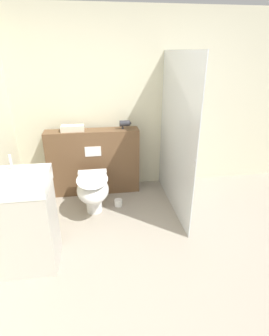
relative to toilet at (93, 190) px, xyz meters
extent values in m
plane|color=#9E9384|center=(0.57, -1.22, -0.35)|extent=(12.00, 12.00, 0.00)
cube|color=beige|center=(0.57, 0.82, 0.90)|extent=(8.00, 0.06, 2.50)
cube|color=brown|center=(0.02, 0.61, 0.13)|extent=(1.30, 0.25, 0.95)
cube|color=white|center=(0.02, 0.48, 0.34)|extent=(0.22, 0.01, 0.14)
cube|color=silver|center=(1.06, 0.06, 0.63)|extent=(0.01, 1.46, 1.96)
sphere|color=#B2B2B7|center=(1.06, -0.64, 0.59)|extent=(0.04, 0.04, 0.04)
cylinder|color=white|center=(0.00, 0.06, -0.18)|extent=(0.20, 0.20, 0.34)
ellipsoid|color=white|center=(0.00, -0.04, 0.02)|extent=(0.39, 0.56, 0.27)
ellipsoid|color=white|center=(0.00, -0.04, 0.17)|extent=(0.39, 0.55, 0.02)
cube|color=white|center=(0.00, 0.27, 0.06)|extent=(0.38, 0.11, 0.14)
cube|color=beige|center=(-0.67, -0.81, 0.07)|extent=(0.64, 0.43, 0.84)
cube|color=white|center=(-0.67, -0.81, 0.56)|extent=(0.65, 0.43, 0.15)
cylinder|color=silver|center=(-0.67, -0.69, 0.71)|extent=(0.02, 0.02, 0.14)
cylinder|color=#2D2D33|center=(0.48, 0.60, 0.68)|extent=(0.14, 0.08, 0.08)
cone|color=#2D2D33|center=(0.56, 0.60, 0.68)|extent=(0.03, 0.07, 0.07)
cylinder|color=#2D2D33|center=(0.45, 0.60, 0.64)|extent=(0.03, 0.03, 0.07)
cube|color=beige|center=(-0.23, 0.59, 0.64)|extent=(0.31, 0.15, 0.08)
cylinder|color=white|center=(0.33, 0.13, -0.30)|extent=(0.11, 0.11, 0.09)
camera|label=1|loc=(0.09, -2.95, 1.60)|focal=28.00mm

